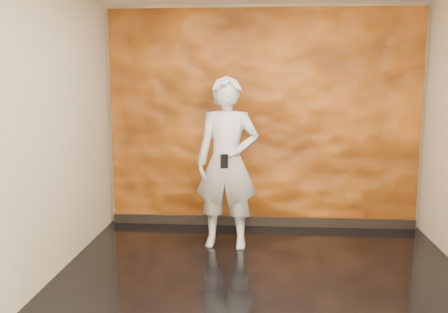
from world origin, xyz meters
The scene contains 5 objects.
room centered at (0.00, 0.00, 1.40)m, with size 4.02×4.02×2.81m.
feature_wall centered at (0.00, 1.96, 1.38)m, with size 3.90×0.06×2.75m, color orange.
baseboard centered at (0.00, 1.92, 0.06)m, with size 3.90×0.04×0.12m, color black.
man centered at (-0.40, 1.12, 0.96)m, with size 0.70×0.46×1.92m, color #999EA8.
phone centered at (-0.41, 0.83, 1.03)m, with size 0.08×0.02×0.15m, color black.
Camera 1 is at (-0.02, -4.36, 1.90)m, focal length 40.00 mm.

